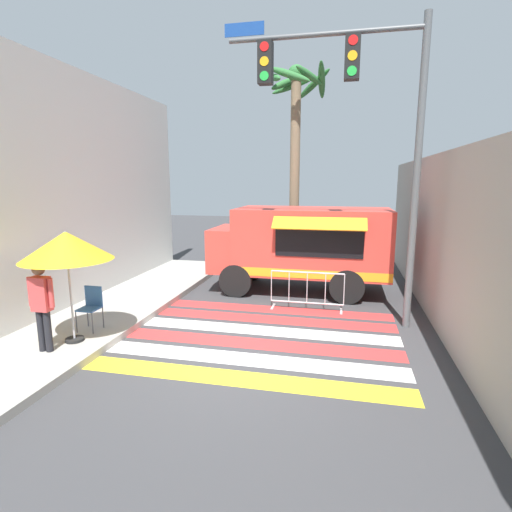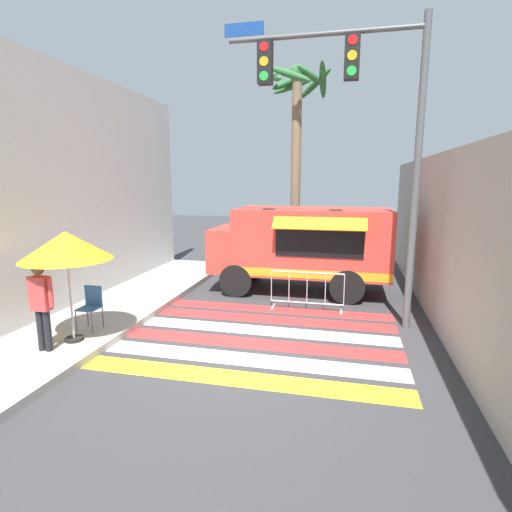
{
  "view_description": "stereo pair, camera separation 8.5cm",
  "coord_description": "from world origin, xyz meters",
  "px_view_note": "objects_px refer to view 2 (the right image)",
  "views": [
    {
      "loc": [
        1.92,
        -6.88,
        3.33
      ],
      "look_at": [
        -0.31,
        3.15,
        1.39
      ],
      "focal_mm": 28.0,
      "sensor_mm": 36.0,
      "label": 1
    },
    {
      "loc": [
        2.0,
        -6.86,
        3.33
      ],
      "look_at": [
        -0.31,
        3.15,
        1.39
      ],
      "focal_mm": 28.0,
      "sensor_mm": 36.0,
      "label": 2
    }
  ],
  "objects_px": {
    "folding_chair": "(91,303)",
    "barricade_front": "(307,291)",
    "palm_tree": "(297,130)",
    "food_truck": "(299,243)",
    "patio_umbrella": "(66,246)",
    "traffic_signal_pole": "(356,108)",
    "vendor_person": "(41,301)"
  },
  "relations": [
    {
      "from": "folding_chair",
      "to": "barricade_front",
      "type": "relative_size",
      "value": 0.49
    },
    {
      "from": "food_truck",
      "to": "folding_chair",
      "type": "height_order",
      "value": "food_truck"
    },
    {
      "from": "patio_umbrella",
      "to": "palm_tree",
      "type": "distance_m",
      "value": 9.42
    },
    {
      "from": "traffic_signal_pole",
      "to": "barricade_front",
      "type": "relative_size",
      "value": 3.54
    },
    {
      "from": "palm_tree",
      "to": "traffic_signal_pole",
      "type": "bearing_deg",
      "value": -70.36
    },
    {
      "from": "vendor_person",
      "to": "barricade_front",
      "type": "distance_m",
      "value": 6.11
    },
    {
      "from": "food_truck",
      "to": "barricade_front",
      "type": "distance_m",
      "value": 2.06
    },
    {
      "from": "palm_tree",
      "to": "vendor_person",
      "type": "bearing_deg",
      "value": -112.28
    },
    {
      "from": "folding_chair",
      "to": "barricade_front",
      "type": "bearing_deg",
      "value": 17.98
    },
    {
      "from": "food_truck",
      "to": "folding_chair",
      "type": "relative_size",
      "value": 5.63
    },
    {
      "from": "patio_umbrella",
      "to": "palm_tree",
      "type": "relative_size",
      "value": 0.3
    },
    {
      "from": "barricade_front",
      "to": "palm_tree",
      "type": "height_order",
      "value": "palm_tree"
    },
    {
      "from": "folding_chair",
      "to": "barricade_front",
      "type": "height_order",
      "value": "folding_chair"
    },
    {
      "from": "barricade_front",
      "to": "palm_tree",
      "type": "distance_m",
      "value": 6.69
    },
    {
      "from": "traffic_signal_pole",
      "to": "folding_chair",
      "type": "relative_size",
      "value": 7.25
    },
    {
      "from": "traffic_signal_pole",
      "to": "vendor_person",
      "type": "relative_size",
      "value": 3.99
    },
    {
      "from": "patio_umbrella",
      "to": "barricade_front",
      "type": "distance_m",
      "value": 5.79
    },
    {
      "from": "food_truck",
      "to": "barricade_front",
      "type": "relative_size",
      "value": 2.75
    },
    {
      "from": "folding_chair",
      "to": "barricade_front",
      "type": "xyz_separation_m",
      "value": [
        4.38,
        2.81,
        -0.22
      ]
    },
    {
      "from": "folding_chair",
      "to": "barricade_front",
      "type": "distance_m",
      "value": 5.21
    },
    {
      "from": "food_truck",
      "to": "folding_chair",
      "type": "distance_m",
      "value": 6.08
    },
    {
      "from": "folding_chair",
      "to": "palm_tree",
      "type": "xyz_separation_m",
      "value": [
        3.44,
        7.56,
        4.4
      ]
    },
    {
      "from": "folding_chair",
      "to": "palm_tree",
      "type": "bearing_deg",
      "value": 50.77
    },
    {
      "from": "traffic_signal_pole",
      "to": "vendor_person",
      "type": "height_order",
      "value": "traffic_signal_pole"
    },
    {
      "from": "palm_tree",
      "to": "food_truck",
      "type": "bearing_deg",
      "value": -80.58
    },
    {
      "from": "vendor_person",
      "to": "food_truck",
      "type": "bearing_deg",
      "value": 59.93
    },
    {
      "from": "barricade_front",
      "to": "palm_tree",
      "type": "relative_size",
      "value": 0.26
    },
    {
      "from": "traffic_signal_pole",
      "to": "palm_tree",
      "type": "bearing_deg",
      "value": 109.64
    },
    {
      "from": "traffic_signal_pole",
      "to": "patio_umbrella",
      "type": "distance_m",
      "value": 6.63
    },
    {
      "from": "vendor_person",
      "to": "palm_tree",
      "type": "xyz_separation_m",
      "value": [
        3.6,
        8.79,
        4.0
      ]
    },
    {
      "from": "traffic_signal_pole",
      "to": "patio_umbrella",
      "type": "xyz_separation_m",
      "value": [
        -5.36,
        -2.72,
        -2.78
      ]
    },
    {
      "from": "food_truck",
      "to": "palm_tree",
      "type": "height_order",
      "value": "palm_tree"
    }
  ]
}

